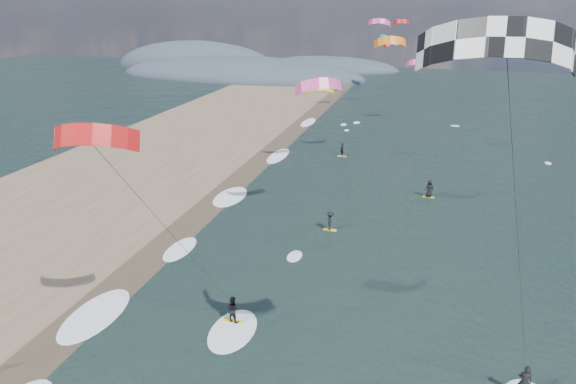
# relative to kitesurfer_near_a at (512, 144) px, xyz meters

# --- Properties ---
(wet_sand_strip) EXTENTS (3.00, 240.00, 0.00)m
(wet_sand_strip) POSITION_rel_kitesurfer_near_a_xyz_m (-21.28, 8.65, -13.83)
(wet_sand_strip) COLOR #382D23
(wet_sand_strip) RESTS_ON ground
(coastal_hills) EXTENTS (80.00, 41.00, 15.00)m
(coastal_hills) POSITION_rel_kitesurfer_near_a_xyz_m (-54.12, 106.51, -13.83)
(coastal_hills) COLOR #3D4756
(coastal_hills) RESTS_ON ground
(kitesurfer_near_a) EXTENTS (7.81, 8.35, 17.86)m
(kitesurfer_near_a) POSITION_rel_kitesurfer_near_a_xyz_m (0.00, 0.00, 0.00)
(kitesurfer_near_a) COLOR yellow
(kitesurfer_near_a) RESTS_ON ground
(kitesurfer_near_b) EXTENTS (7.08, 8.62, 13.82)m
(kitesurfer_near_b) POSITION_rel_kitesurfer_near_a_xyz_m (-14.80, 2.18, -4.94)
(kitesurfer_near_b) COLOR yellow
(kitesurfer_near_b) RESTS_ON ground
(far_kitesurfers) EXTENTS (11.66, 21.39, 1.75)m
(far_kitesurfers) POSITION_rel_kitesurfer_near_a_xyz_m (-7.24, 27.43, -12.98)
(far_kitesurfers) COLOR yellow
(far_kitesurfers) RESTS_ON ground
(bg_kite_field) EXTENTS (12.45, 71.04, 6.87)m
(bg_kite_field) POSITION_rel_kitesurfer_near_a_xyz_m (-9.94, 55.39, -1.67)
(bg_kite_field) COLOR red
(bg_kite_field) RESTS_ON ground
(shoreline_surf) EXTENTS (2.40, 79.40, 0.11)m
(shoreline_surf) POSITION_rel_kitesurfer_near_a_xyz_m (-20.08, 13.40, -13.83)
(shoreline_surf) COLOR white
(shoreline_surf) RESTS_ON ground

